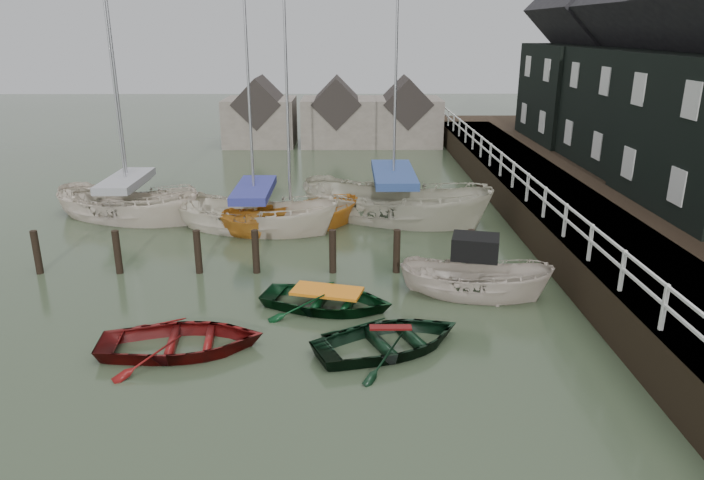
{
  "coord_description": "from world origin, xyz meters",
  "views": [
    {
      "loc": [
        1.65,
        -15.4,
        7.3
      ],
      "look_at": [
        1.8,
        2.04,
        1.4
      ],
      "focal_mm": 32.0,
      "sensor_mm": 36.0,
      "label": 1
    }
  ],
  "objects_px": {
    "rowboat_dkgreen": "(390,349)",
    "sailboat_b": "(256,227)",
    "sailboat_d": "(393,217)",
    "sailboat_c": "(291,228)",
    "rowboat_red": "(183,351)",
    "sailboat_e": "(131,211)",
    "sailboat_a": "(130,217)",
    "rowboat_green": "(327,308)",
    "motorboat": "(474,292)"
  },
  "relations": [
    {
      "from": "sailboat_b",
      "to": "sailboat_c",
      "type": "bearing_deg",
      "value": -75.15
    },
    {
      "from": "sailboat_c",
      "to": "sailboat_a",
      "type": "bearing_deg",
      "value": 59.39
    },
    {
      "from": "rowboat_red",
      "to": "sailboat_d",
      "type": "height_order",
      "value": "sailboat_d"
    },
    {
      "from": "sailboat_d",
      "to": "sailboat_e",
      "type": "xyz_separation_m",
      "value": [
        -10.85,
        0.92,
        0.01
      ]
    },
    {
      "from": "sailboat_d",
      "to": "rowboat_dkgreen",
      "type": "bearing_deg",
      "value": -160.11
    },
    {
      "from": "sailboat_a",
      "to": "sailboat_b",
      "type": "distance_m",
      "value": 5.51
    },
    {
      "from": "sailboat_d",
      "to": "sailboat_e",
      "type": "relative_size",
      "value": 1.33
    },
    {
      "from": "rowboat_red",
      "to": "sailboat_b",
      "type": "bearing_deg",
      "value": -8.76
    },
    {
      "from": "motorboat",
      "to": "sailboat_c",
      "type": "xyz_separation_m",
      "value": [
        -5.78,
        6.36,
        -0.07
      ]
    },
    {
      "from": "rowboat_dkgreen",
      "to": "sailboat_e",
      "type": "xyz_separation_m",
      "value": [
        -10.03,
        11.8,
        0.06
      ]
    },
    {
      "from": "sailboat_b",
      "to": "sailboat_d",
      "type": "xyz_separation_m",
      "value": [
        5.36,
        1.31,
        -0.0
      ]
    },
    {
      "from": "rowboat_red",
      "to": "rowboat_green",
      "type": "relative_size",
      "value": 1.06
    },
    {
      "from": "rowboat_green",
      "to": "sailboat_b",
      "type": "relative_size",
      "value": 0.33
    },
    {
      "from": "sailboat_a",
      "to": "sailboat_d",
      "type": "height_order",
      "value": "sailboat_d"
    },
    {
      "from": "rowboat_dkgreen",
      "to": "sailboat_e",
      "type": "height_order",
      "value": "sailboat_e"
    },
    {
      "from": "sailboat_c",
      "to": "sailboat_d",
      "type": "xyz_separation_m",
      "value": [
        3.99,
        1.35,
        0.04
      ]
    },
    {
      "from": "sailboat_a",
      "to": "sailboat_d",
      "type": "xyz_separation_m",
      "value": [
        10.67,
        -0.17,
        -0.0
      ]
    },
    {
      "from": "rowboat_red",
      "to": "sailboat_c",
      "type": "xyz_separation_m",
      "value": [
        1.8,
        9.56,
        0.02
      ]
    },
    {
      "from": "rowboat_red",
      "to": "sailboat_e",
      "type": "distance_m",
      "value": 12.87
    },
    {
      "from": "rowboat_green",
      "to": "rowboat_dkgreen",
      "type": "bearing_deg",
      "value": -131.07
    },
    {
      "from": "sailboat_a",
      "to": "sailboat_b",
      "type": "xyz_separation_m",
      "value": [
        5.31,
        -1.48,
        -0.0
      ]
    },
    {
      "from": "rowboat_green",
      "to": "sailboat_d",
      "type": "bearing_deg",
      "value": -0.62
    },
    {
      "from": "sailboat_b",
      "to": "sailboat_c",
      "type": "xyz_separation_m",
      "value": [
        1.37,
        -0.05,
        -0.04
      ]
    },
    {
      "from": "sailboat_a",
      "to": "sailboat_c",
      "type": "distance_m",
      "value": 6.85
    },
    {
      "from": "rowboat_green",
      "to": "motorboat",
      "type": "height_order",
      "value": "motorboat"
    },
    {
      "from": "rowboat_red",
      "to": "sailboat_b",
      "type": "relative_size",
      "value": 0.34
    },
    {
      "from": "rowboat_red",
      "to": "sailboat_a",
      "type": "distance_m",
      "value": 12.11
    },
    {
      "from": "rowboat_red",
      "to": "sailboat_a",
      "type": "xyz_separation_m",
      "value": [
        -4.88,
        11.09,
        0.06
      ]
    },
    {
      "from": "rowboat_red",
      "to": "motorboat",
      "type": "distance_m",
      "value": 8.23
    },
    {
      "from": "motorboat",
      "to": "sailboat_c",
      "type": "relative_size",
      "value": 0.42
    },
    {
      "from": "sailboat_d",
      "to": "sailboat_c",
      "type": "bearing_deg",
      "value": 132.92
    },
    {
      "from": "rowboat_green",
      "to": "sailboat_b",
      "type": "bearing_deg",
      "value": 37.36
    },
    {
      "from": "sailboat_b",
      "to": "sailboat_d",
      "type": "relative_size",
      "value": 0.89
    },
    {
      "from": "sailboat_a",
      "to": "sailboat_e",
      "type": "bearing_deg",
      "value": 35.62
    },
    {
      "from": "rowboat_green",
      "to": "sailboat_d",
      "type": "xyz_separation_m",
      "value": [
        2.4,
        8.53,
        0.06
      ]
    },
    {
      "from": "rowboat_dkgreen",
      "to": "sailboat_b",
      "type": "bearing_deg",
      "value": 1.98
    },
    {
      "from": "sailboat_b",
      "to": "sailboat_d",
      "type": "height_order",
      "value": "sailboat_d"
    },
    {
      "from": "sailboat_c",
      "to": "rowboat_red",
      "type": "bearing_deg",
      "value": 151.59
    },
    {
      "from": "rowboat_dkgreen",
      "to": "sailboat_b",
      "type": "height_order",
      "value": "sailboat_b"
    },
    {
      "from": "rowboat_green",
      "to": "rowboat_dkgreen",
      "type": "height_order",
      "value": "rowboat_dkgreen"
    },
    {
      "from": "rowboat_red",
      "to": "motorboat",
      "type": "bearing_deg",
      "value": -73.25
    },
    {
      "from": "rowboat_green",
      "to": "sailboat_d",
      "type": "height_order",
      "value": "sailboat_d"
    },
    {
      "from": "rowboat_green",
      "to": "sailboat_e",
      "type": "xyz_separation_m",
      "value": [
        -8.45,
        9.45,
        0.06
      ]
    },
    {
      "from": "rowboat_red",
      "to": "sailboat_c",
      "type": "bearing_deg",
      "value": -16.83
    },
    {
      "from": "rowboat_dkgreen",
      "to": "sailboat_b",
      "type": "relative_size",
      "value": 0.33
    },
    {
      "from": "sailboat_b",
      "to": "sailboat_e",
      "type": "bearing_deg",
      "value": 84.72
    },
    {
      "from": "rowboat_dkgreen",
      "to": "sailboat_c",
      "type": "height_order",
      "value": "sailboat_c"
    },
    {
      "from": "rowboat_red",
      "to": "rowboat_dkgreen",
      "type": "height_order",
      "value": "rowboat_red"
    },
    {
      "from": "rowboat_dkgreen",
      "to": "sailboat_c",
      "type": "xyz_separation_m",
      "value": [
        -3.17,
        9.53,
        0.02
      ]
    },
    {
      "from": "sailboat_b",
      "to": "sailboat_e",
      "type": "xyz_separation_m",
      "value": [
        -5.5,
        2.22,
        0.0
      ]
    }
  ]
}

